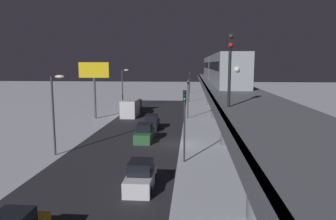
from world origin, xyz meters
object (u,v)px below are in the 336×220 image
(sedan_green, at_px, (145,134))
(traffic_light_far, at_px, (189,83))
(subway_train, at_px, (219,68))
(rail_signal, at_px, (230,56))
(box_truck, at_px, (131,108))
(sedan_white, at_px, (141,177))
(traffic_light_near, at_px, (185,115))
(sedan_black, at_px, (152,123))
(traffic_light_mid, at_px, (188,92))
(traffic_light_distant, at_px, (190,79))
(commercial_billboard, at_px, (94,76))

(sedan_green, height_order, traffic_light_far, traffic_light_far)
(subway_train, bearing_deg, rail_signal, 86.36)
(rail_signal, distance_m, box_truck, 37.52)
(rail_signal, xyz_separation_m, sedan_green, (7.33, -17.54, -8.26))
(sedan_white, distance_m, traffic_light_near, 7.70)
(sedan_black, bearing_deg, traffic_light_far, 81.52)
(sedan_black, distance_m, traffic_light_mid, 10.53)
(sedan_white, relative_size, traffic_light_distant, 0.65)
(commercial_billboard, bearing_deg, subway_train, 171.66)
(subway_train, xyz_separation_m, sedan_black, (9.16, 4.82, -7.31))
(traffic_light_far, relative_size, commercial_billboard, 0.72)
(subway_train, relative_size, traffic_light_mid, 5.76)
(traffic_light_near, bearing_deg, traffic_light_distant, -90.00)
(traffic_light_far, bearing_deg, traffic_light_distant, -90.00)
(box_truck, distance_m, traffic_light_mid, 10.11)
(traffic_light_near, distance_m, traffic_light_mid, 22.73)
(traffic_light_distant, bearing_deg, rail_signal, 91.93)
(traffic_light_near, xyz_separation_m, traffic_light_distant, (0.00, -68.18, 0.00))
(sedan_white, bearing_deg, sedan_green, 97.41)
(traffic_light_distant, bearing_deg, subway_train, 95.15)
(subway_train, xyz_separation_m, traffic_light_far, (4.46, -26.69, -3.92))
(commercial_billboard, bearing_deg, sedan_white, 113.01)
(sedan_black, xyz_separation_m, traffic_light_far, (-4.70, -31.51, 3.40))
(box_truck, relative_size, traffic_light_far, 1.16)
(commercial_billboard, bearing_deg, traffic_light_far, -121.66)
(traffic_light_far, xyz_separation_m, traffic_light_distant, (0.00, -22.73, 0.00))
(rail_signal, relative_size, sedan_green, 0.86)
(sedan_white, bearing_deg, commercial_billboard, 113.01)
(box_truck, height_order, traffic_light_near, traffic_light_near)
(traffic_light_distant, bearing_deg, commercial_billboard, 72.46)
(sedan_green, distance_m, traffic_light_far, 38.33)
(subway_train, distance_m, sedan_green, 16.21)
(rail_signal, relative_size, traffic_light_mid, 0.62)
(sedan_white, bearing_deg, rail_signal, -33.84)
(sedan_black, height_order, traffic_light_near, traffic_light_near)
(subway_train, xyz_separation_m, commercial_billboard, (19.18, -2.81, -1.28))
(box_truck, distance_m, commercial_billboard, 8.19)
(sedan_green, xyz_separation_m, box_truck, (4.80, -17.12, 0.55))
(commercial_billboard, bearing_deg, traffic_light_near, 124.32)
(box_truck, xyz_separation_m, traffic_light_mid, (-9.50, 1.96, 2.85))
(traffic_light_distant, xyz_separation_m, commercial_billboard, (14.73, 46.61, 2.63))
(sedan_black, relative_size, sedan_green, 0.92)
(sedan_white, bearing_deg, traffic_light_near, 65.17)
(rail_signal, height_order, sedan_white, rail_signal)
(box_truck, relative_size, traffic_light_mid, 1.16)
(sedan_white, height_order, traffic_light_near, traffic_light_near)
(rail_signal, distance_m, traffic_light_distant, 78.36)
(sedan_green, bearing_deg, commercial_billboard, 125.59)
(sedan_green, distance_m, commercial_billboard, 18.25)
(traffic_light_far, height_order, commercial_billboard, commercial_billboard)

